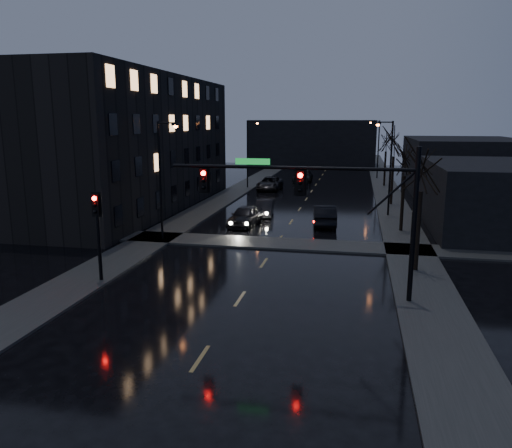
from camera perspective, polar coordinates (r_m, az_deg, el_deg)
The scene contains 23 objects.
ground at distance 16.34m, azimuth -8.66°, elevation -18.08°, with size 160.00×160.00×0.00m, color black.
sidewalk_left at distance 50.76m, azimuth -4.18°, elevation 2.70°, with size 3.00×140.00×0.12m, color #2D2D2B.
sidewalk_right at distance 49.03m, azimuth 15.34°, elevation 1.98°, with size 3.00×140.00×0.12m, color #2D2D2B.
sidewalk_cross at distance 33.14m, azimuth 2.33°, elevation -2.22°, with size 40.00×3.00×0.12m, color #2D2D2B.
apartment_block at distance 48.37m, azimuth -15.21°, elevation 8.95°, with size 12.00×30.00×12.00m, color black.
commercial_right_near at distance 40.99m, azimuth 26.13°, elevation 2.77°, with size 10.00×14.00×5.00m, color black.
commercial_right_far at distance 62.60m, azimuth 22.57°, elevation 6.27°, with size 12.00×18.00×6.00m, color black.
far_block at distance 91.69m, azimuth 6.51°, elevation 9.22°, with size 22.00×10.00×8.00m, color black.
signal_mast at distance 22.51m, azimuth 8.25°, elevation 3.43°, with size 11.11×0.41×7.00m.
signal_pole_left at distance 26.05m, azimuth -17.65°, elevation -0.01°, with size 0.35×0.41×4.53m.
tree_near at distance 27.51m, azimuth 18.55°, elevation 7.29°, with size 3.52×3.52×8.08m.
tree_mid_a at distance 37.46m, azimuth 16.72°, elevation 7.86°, with size 3.30×3.30×7.58m.
tree_mid_b at distance 49.38m, azimuth 15.57°, elevation 9.69°, with size 3.74×3.74×8.59m.
tree_far at distance 63.36m, azimuth 14.70°, elevation 9.62°, with size 3.43×3.43×7.88m.
streetlight_l_near at distance 33.87m, azimuth -10.58°, elevation 6.00°, with size 1.53×0.28×8.00m.
streetlight_l_far at distance 59.69m, azimuth -0.78°, elevation 8.65°, with size 1.53×0.28×8.00m.
streetlight_r_mid at distance 43.44m, azimuth 14.87°, elevation 7.05°, with size 1.53×0.28×8.00m.
streetlight_r_far at distance 71.36m, azimuth 13.65°, elevation 8.85°, with size 1.53×0.28×8.00m.
oncoming_car_a at distance 38.66m, azimuth -1.25°, elevation 0.92°, with size 1.85×4.59×1.56m, color black.
oncoming_car_b at distance 42.69m, azimuth 0.96°, elevation 1.80°, with size 1.40×4.03×1.33m, color black.
oncoming_car_c at distance 58.70m, azimuth 1.61°, elevation 4.66°, with size 2.51×5.45×1.52m, color black.
oncoming_car_d at distance 66.20m, azimuth 5.38°, elevation 5.47°, with size 2.27×5.57×1.62m, color black.
lead_car at distance 39.26m, azimuth 7.84°, elevation 1.01°, with size 1.69×4.85×1.60m, color black.
Camera 1 is at (5.08, -13.24, 8.12)m, focal length 35.00 mm.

